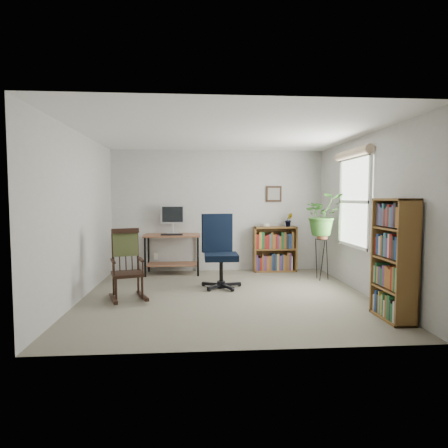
{
  "coord_description": "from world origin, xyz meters",
  "views": [
    {
      "loc": [
        -0.43,
        -5.47,
        1.46
      ],
      "look_at": [
        0.0,
        0.4,
        1.05
      ],
      "focal_mm": 30.0,
      "sensor_mm": 36.0,
      "label": 1
    }
  ],
  "objects": [
    {
      "name": "ceiling",
      "position": [
        0.0,
        0.0,
        2.4
      ],
      "size": [
        4.2,
        4.0,
        0.0
      ],
      "primitive_type": "cube",
      "color": "white",
      "rests_on": "ground"
    },
    {
      "name": "framed_picture",
      "position": [
        1.12,
        1.97,
        1.54
      ],
      "size": [
        0.32,
        0.04,
        0.32
      ],
      "primitive_type": null,
      "color": "black",
      "rests_on": "wall_back"
    },
    {
      "name": "window",
      "position": [
        2.06,
        0.3,
        1.4
      ],
      "size": [
        0.12,
        1.2,
        1.5
      ],
      "primitive_type": null,
      "color": "white",
      "rests_on": "wall_right"
    },
    {
      "name": "spider_plant",
      "position": [
        1.8,
        1.0,
        1.52
      ],
      "size": [
        1.69,
        1.88,
        1.46
      ],
      "primitive_type": "imported",
      "color": "#306322",
      "rests_on": "plant_stand"
    },
    {
      "name": "wall_back",
      "position": [
        0.0,
        2.0,
        1.2
      ],
      "size": [
        4.2,
        0.0,
        2.4
      ],
      "primitive_type": "cube",
      "color": "#BBBBB7",
      "rests_on": "ground"
    },
    {
      "name": "desk",
      "position": [
        -0.9,
        1.7,
        0.38
      ],
      "size": [
        1.06,
        0.58,
        0.76
      ],
      "primitive_type": null,
      "color": "#8F5A3F",
      "rests_on": "floor"
    },
    {
      "name": "monitor",
      "position": [
        -0.9,
        1.84,
        1.04
      ],
      "size": [
        0.46,
        0.16,
        0.56
      ],
      "primitive_type": null,
      "color": "#BCBBC0",
      "rests_on": "desk"
    },
    {
      "name": "low_bookshelf",
      "position": [
        1.12,
        1.82,
        0.45
      ],
      "size": [
        0.84,
        0.28,
        0.89
      ],
      "primitive_type": null,
      "color": "brown",
      "rests_on": "floor"
    },
    {
      "name": "keyboard",
      "position": [
        -0.9,
        1.58,
        0.78
      ],
      "size": [
        0.4,
        0.15,
        0.02
      ],
      "primitive_type": "cube",
      "color": "black",
      "rests_on": "desk"
    },
    {
      "name": "rocking_chair",
      "position": [
        -1.42,
        -0.1,
        0.52
      ],
      "size": [
        0.77,
        1.01,
        1.03
      ],
      "primitive_type": null,
      "rotation": [
        0.0,
        0.0,
        0.3
      ],
      "color": "black",
      "rests_on": "floor"
    },
    {
      "name": "wall_front",
      "position": [
        0.0,
        -2.0,
        1.2
      ],
      "size": [
        4.2,
        0.0,
        2.4
      ],
      "primitive_type": "cube",
      "color": "#BBBBB7",
      "rests_on": "ground"
    },
    {
      "name": "wall_right",
      "position": [
        2.1,
        0.0,
        1.2
      ],
      "size": [
        0.0,
        4.0,
        2.4
      ],
      "primitive_type": "cube",
      "color": "#BBBBB7",
      "rests_on": "ground"
    },
    {
      "name": "floor",
      "position": [
        0.0,
        0.0,
        0.0
      ],
      "size": [
        4.2,
        4.0,
        0.0
      ],
      "primitive_type": "cube",
      "color": "gray",
      "rests_on": "ground"
    },
    {
      "name": "potted_plant_small",
      "position": [
        1.4,
        1.83,
        0.95
      ],
      "size": [
        0.13,
        0.24,
        0.11
      ],
      "primitive_type": "imported",
      "color": "#306322",
      "rests_on": "low_bookshelf"
    },
    {
      "name": "tall_bookshelf",
      "position": [
        1.92,
        -1.21,
        0.73
      ],
      "size": [
        0.27,
        0.64,
        1.46
      ],
      "primitive_type": null,
      "color": "brown",
      "rests_on": "floor"
    },
    {
      "name": "plant_stand",
      "position": [
        1.8,
        1.0,
        0.43
      ],
      "size": [
        0.29,
        0.29,
        0.86
      ],
      "primitive_type": null,
      "rotation": [
        0.0,
        0.0,
        -0.26
      ],
      "color": "black",
      "rests_on": "floor"
    },
    {
      "name": "wall_left",
      "position": [
        -2.1,
        0.0,
        1.2
      ],
      "size": [
        0.0,
        4.0,
        2.4
      ],
      "primitive_type": "cube",
      "color": "#BBBBB7",
      "rests_on": "ground"
    },
    {
      "name": "office_chair",
      "position": [
        -0.04,
        0.52,
        0.61
      ],
      "size": [
        0.79,
        0.79,
        1.22
      ],
      "primitive_type": null,
      "rotation": [
        0.0,
        0.0,
        0.21
      ],
      "color": "black",
      "rests_on": "floor"
    }
  ]
}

